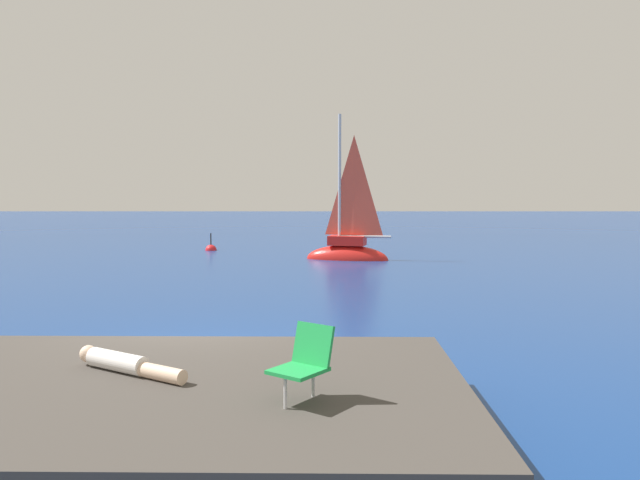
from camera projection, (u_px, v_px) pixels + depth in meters
ground_plane at (194, 359)px, 10.99m from camera, size 160.00×160.00×0.00m
shore_ledge at (176, 412)px, 7.35m from camera, size 6.85×4.77×0.71m
boulder_seaward at (44, 383)px, 9.62m from camera, size 1.34×1.17×0.67m
boulder_inland at (152, 383)px, 9.62m from camera, size 1.23×1.24×0.70m
sailboat_near at (347, 251)px, 26.98m from camera, size 3.75×2.08×6.79m
person_sunbather at (124, 363)px, 7.72m from camera, size 1.56×1.06×0.25m
beach_chair at (304, 360)px, 6.67m from camera, size 0.74×0.76×0.80m
marker_buoy at (210, 250)px, 31.16m from camera, size 0.56×0.56×1.13m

